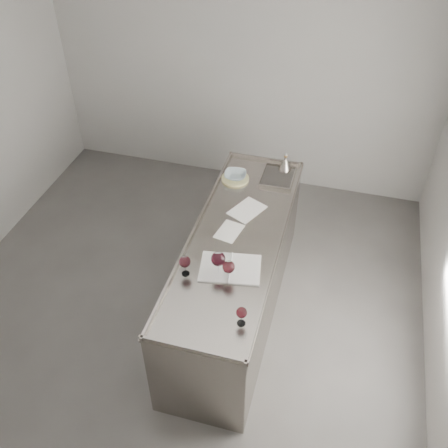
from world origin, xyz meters
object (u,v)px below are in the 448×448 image
(wine_glass_small, at_px, (242,313))
(ceramic_bowl, at_px, (235,175))
(counter, at_px, (236,274))
(wine_glass_middle, at_px, (218,259))
(wine_glass_left, at_px, (185,262))
(wine_glass_right, at_px, (229,267))
(wine_funnel, at_px, (285,164))
(notebook, at_px, (230,268))

(wine_glass_small, bearing_deg, ceramic_bowl, 105.84)
(counter, relative_size, wine_glass_middle, 11.06)
(wine_glass_left, height_order, wine_glass_right, wine_glass_right)
(wine_glass_right, bearing_deg, wine_funnel, 84.50)
(counter, bearing_deg, wine_glass_small, -73.75)
(wine_glass_middle, distance_m, ceramic_bowl, 1.27)
(wine_funnel, bearing_deg, wine_glass_middle, -99.03)
(counter, xyz_separation_m, wine_glass_right, (0.06, -0.50, 0.60))
(wine_glass_middle, height_order, wine_glass_small, wine_glass_middle)
(counter, xyz_separation_m, wine_glass_left, (-0.28, -0.53, 0.60))
(wine_glass_small, relative_size, notebook, 0.30)
(counter, bearing_deg, wine_funnel, 78.72)
(wine_glass_middle, relative_size, wine_funnel, 1.09)
(counter, distance_m, ceramic_bowl, 0.96)
(wine_glass_small, bearing_deg, counter, 106.25)
(counter, bearing_deg, wine_glass_left, -117.44)
(wine_glass_left, relative_size, notebook, 0.34)
(wine_glass_left, xyz_separation_m, wine_glass_small, (0.53, -0.35, -0.02))
(wine_glass_middle, xyz_separation_m, wine_funnel, (0.24, 1.54, -0.09))
(counter, height_order, wine_glass_left, wine_glass_left)
(ceramic_bowl, bearing_deg, wine_glass_middle, -81.50)
(counter, relative_size, notebook, 4.65)
(wine_glass_right, bearing_deg, notebook, 98.63)
(wine_glass_middle, height_order, wine_funnel, wine_glass_middle)
(wine_glass_right, height_order, notebook, wine_glass_right)
(counter, distance_m, notebook, 0.61)
(ceramic_bowl, xyz_separation_m, wine_funnel, (0.43, 0.29, 0.02))
(wine_glass_small, bearing_deg, wine_funnel, 91.22)
(wine_glass_middle, distance_m, notebook, 0.18)
(counter, height_order, wine_glass_right, wine_glass_right)
(wine_glass_left, height_order, wine_glass_small, wine_glass_left)
(ceramic_bowl, bearing_deg, wine_glass_left, -92.56)
(counter, height_order, ceramic_bowl, ceramic_bowl)
(wine_glass_middle, relative_size, wine_glass_right, 1.15)
(notebook, height_order, ceramic_bowl, ceramic_bowl)
(wine_glass_middle, distance_m, wine_glass_small, 0.51)
(wine_glass_left, xyz_separation_m, wine_glass_right, (0.34, 0.03, 0.01))
(wine_glass_middle, relative_size, wine_glass_small, 1.39)
(wine_glass_left, bearing_deg, wine_glass_middle, 15.45)
(wine_glass_middle, height_order, wine_glass_right, wine_glass_middle)
(counter, height_order, wine_glass_small, wine_glass_small)
(counter, bearing_deg, notebook, -83.30)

